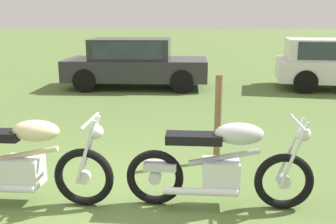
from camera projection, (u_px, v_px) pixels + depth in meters
ground_plane at (109, 216)px, 4.07m from camera, size 120.00×120.00×0.00m
motorcycle_cream at (23, 162)px, 4.24m from camera, size 2.07×0.64×1.02m
motorcycle_silver at (221, 165)px, 4.16m from camera, size 2.04×0.64×1.02m
car_charcoal at (134, 60)px, 11.21m from camera, size 4.23×2.12×1.43m
fence_post_wooden at (218, 119)px, 5.44m from camera, size 0.10×0.10×1.27m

